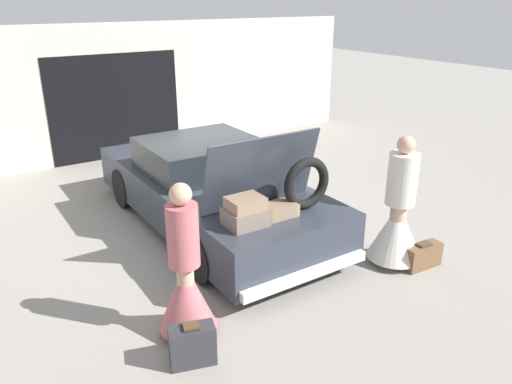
% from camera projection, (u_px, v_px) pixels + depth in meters
% --- Properties ---
extents(ground_plane, '(40.00, 40.00, 0.00)m').
position_uv_depth(ground_plane, '(211.00, 224.00, 7.74)').
color(ground_plane, gray).
extents(garage_wall_back, '(12.00, 0.14, 2.80)m').
position_uv_depth(garage_wall_back, '(114.00, 93.00, 10.53)').
color(garage_wall_back, beige).
rests_on(garage_wall_back, ground_plane).
extents(car, '(1.92, 4.71, 1.75)m').
position_uv_depth(car, '(210.00, 189.00, 7.52)').
color(car, '#2D333D').
rests_on(car, ground_plane).
extents(person_left, '(0.60, 0.60, 1.68)m').
position_uv_depth(person_left, '(186.00, 283.00, 5.04)').
color(person_left, tan).
rests_on(person_left, ground_plane).
extents(person_right, '(0.71, 0.71, 1.73)m').
position_uv_depth(person_right, '(398.00, 220.00, 6.43)').
color(person_right, tan).
rests_on(person_right, ground_plane).
extents(suitcase_beside_left_person, '(0.48, 0.32, 0.44)m').
position_uv_depth(suitcase_beside_left_person, '(192.00, 345.00, 4.75)').
color(suitcase_beside_left_person, '#2D2D33').
rests_on(suitcase_beside_left_person, ground_plane).
extents(suitcase_beside_right_person, '(0.54, 0.23, 0.35)m').
position_uv_depth(suitcase_beside_right_person, '(422.00, 256.00, 6.47)').
color(suitcase_beside_right_person, brown).
rests_on(suitcase_beside_right_person, ground_plane).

